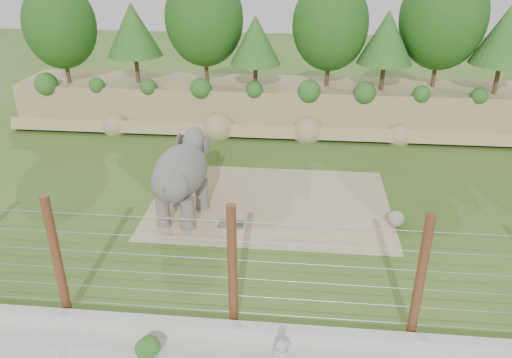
{
  "coord_description": "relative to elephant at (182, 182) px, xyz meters",
  "views": [
    {
      "loc": [
        1.74,
        -15.55,
        10.14
      ],
      "look_at": [
        0.0,
        2.0,
        1.6
      ],
      "focal_mm": 35.0,
      "sensor_mm": 36.0,
      "label": 1
    }
  ],
  "objects": [
    {
      "name": "walkway_shrub",
      "position": [
        0.92,
        -7.34,
        -1.25
      ],
      "size": [
        0.61,
        0.61,
        0.61
      ],
      "primitive_type": "sphere",
      "color": "#21541F",
      "rests_on": "walkway"
    },
    {
      "name": "retaining_wall",
      "position": [
        2.88,
        -6.54,
        -1.32
      ],
      "size": [
        26.0,
        0.35,
        0.5
      ],
      "primitive_type": "cube",
      "color": "#B6B3A9",
      "rests_on": "ground"
    },
    {
      "name": "back_embankment",
      "position": [
        3.47,
        11.13,
        2.4
      ],
      "size": [
        30.0,
        5.52,
        8.77
      ],
      "color": "tan",
      "rests_on": "ground"
    },
    {
      "name": "barrier_fence",
      "position": [
        2.88,
        -6.04,
        0.43
      ],
      "size": [
        20.26,
        0.26,
        4.0
      ],
      "color": "#511F15",
      "rests_on": "ground"
    },
    {
      "name": "ground",
      "position": [
        2.88,
        -1.54,
        -1.57
      ],
      "size": [
        90.0,
        90.0,
        0.0
      ],
      "primitive_type": "plane",
      "color": "#325C1B",
      "rests_on": "ground"
    },
    {
      "name": "stone_ball",
      "position": [
        8.38,
        0.07,
        -1.23
      ],
      "size": [
        0.63,
        0.63,
        0.63
      ],
      "primitive_type": "sphere",
      "color": "gray",
      "rests_on": "dirt_patch"
    },
    {
      "name": "dirt_patch",
      "position": [
        3.38,
        1.46,
        -1.56
      ],
      "size": [
        10.0,
        7.0,
        0.02
      ],
      "primitive_type": "cube",
      "color": "tan",
      "rests_on": "ground"
    },
    {
      "name": "drain_grate",
      "position": [
        1.99,
        -0.48,
        -1.53
      ],
      "size": [
        1.0,
        0.6,
        0.03
      ],
      "primitive_type": "cube",
      "color": "#262628",
      "rests_on": "dirt_patch"
    },
    {
      "name": "elephant",
      "position": [
        0.0,
        0.0,
        0.0
      ],
      "size": [
        2.16,
        4.05,
        3.13
      ],
      "primitive_type": null,
      "rotation": [
        0.0,
        0.0,
        -0.13
      ],
      "color": "slate",
      "rests_on": "ground"
    }
  ]
}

